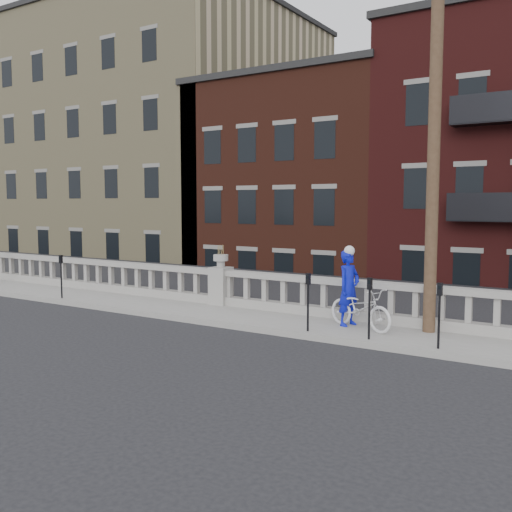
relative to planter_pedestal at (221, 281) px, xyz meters
The scene contains 12 objects.
ground 4.04m from the planter_pedestal, 90.00° to the right, with size 120.00×120.00×0.00m, color black.
sidewalk 1.21m from the planter_pedestal, 90.00° to the right, with size 32.00×2.20×0.15m, color gray.
balustrade 0.19m from the planter_pedestal, ahead, with size 28.00×0.34×1.03m.
planter_pedestal is the anchor object (origin of this frame).
lower_level 19.19m from the planter_pedestal, 88.31° to the left, with size 80.00×44.00×20.80m.
utility_pole 7.61m from the planter_pedestal, ahead, with size 1.60×0.28×10.00m.
parking_meter_a 5.20m from the planter_pedestal, 159.72° to the right, with size 0.10×0.09×1.36m.
parking_meter_b 4.21m from the planter_pedestal, 25.35° to the right, with size 0.10×0.09×1.36m.
parking_meter_c 5.60m from the planter_pedestal, 18.76° to the right, with size 0.10×0.09×1.36m.
parking_meter_d 7.04m from the planter_pedestal, 14.83° to the right, with size 0.10×0.09×1.36m.
bicycle 4.83m from the planter_pedestal, 10.86° to the right, with size 0.66×1.88×0.99m, color silver.
cyclist 4.41m from the planter_pedestal, ahead, with size 0.67×0.44×1.84m, color #0B13B0.
Camera 1 is at (9.79, -9.53, 3.12)m, focal length 40.00 mm.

